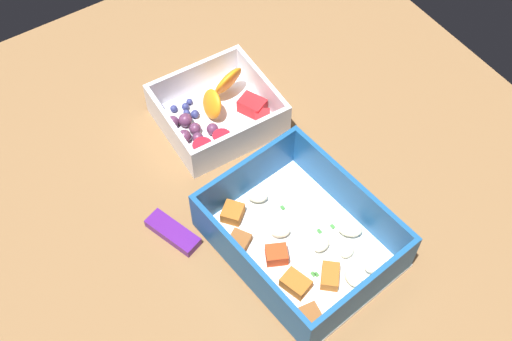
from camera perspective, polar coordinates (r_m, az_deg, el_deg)
The scene contains 4 objects.
table_surface at distance 83.29cm, azimuth -1.15°, elevation -0.63°, with size 80.00×80.00×2.00cm, color brown.
pasta_container at distance 75.06cm, azimuth 3.93°, elevation -6.15°, with size 22.02×18.21×6.76cm.
fruit_bowl at distance 86.39cm, azimuth -3.40°, elevation 5.10°, with size 13.96×15.06×5.72cm.
candy_bar at distance 77.74cm, azimuth -7.34°, elevation -5.43°, with size 7.00×2.40×1.20cm, color #51197A.
Camera 1 is at (-40.35, 24.76, 69.53)cm, focal length 45.38 mm.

